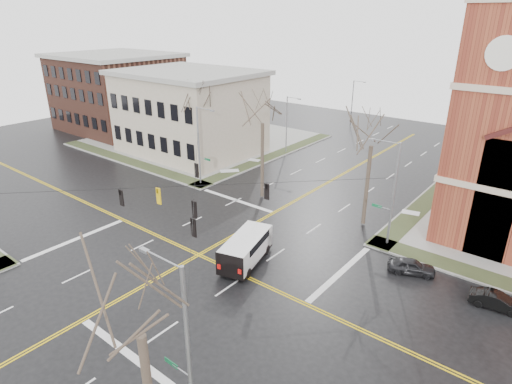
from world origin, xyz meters
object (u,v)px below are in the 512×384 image
Objects in this scene: signal_pole_ne at (392,191)px; tree_nw_near at (263,118)px; tree_se at (140,324)px; tree_nw_far at (197,105)px; cargo_van at (247,246)px; parked_car_a at (411,266)px; parked_car_b at (497,301)px; tree_ne at (372,140)px; signal_pole_se at (185,346)px; signal_pole_nw at (200,144)px; streetlight_north_b at (353,102)px; streetlight_north_a at (287,122)px.

signal_pole_ne is 15.27m from tree_nw_near.
signal_pole_ne is at bearing 92.01° from tree_se.
tree_nw_near is (-14.71, 1.41, 3.82)m from signal_pole_ne.
tree_nw_far is 37.90m from tree_se.
cargo_van reaches higher than parked_car_a.
tree_ne is (-12.62, 5.97, 7.70)m from parked_car_b.
cargo_van is 12.82m from parked_car_a.
signal_pole_ne is at bearing -35.06° from tree_ne.
signal_pole_se is 4.45m from tree_se.
tree_ne reaches higher than signal_pole_ne.
signal_pole_nw reaches higher than streetlight_north_b.
streetlight_north_a is at bearing 29.62° from parked_car_a.
signal_pole_ne is at bearing 24.76° from parked_car_a.
tree_nw_far is 1.00× the size of tree_nw_near.
streetlight_north_b is at bearing 101.69° from tree_nw_near.
streetlight_north_a is at bearing 115.69° from tree_nw_near.
parked_car_a is at bearing -10.48° from tree_nw_far.
tree_nw_far is 10.18m from tree_nw_near.
signal_pole_ne is 1.12× the size of streetlight_north_b.
signal_pole_ne is at bearing -58.95° from streetlight_north_b.
parked_car_b is at bearing 68.65° from tree_se.
signal_pole_se is at bearing -45.45° from signal_pole_nw.
signal_pole_se is 21.89m from parked_car_b.
tree_nw_near is 1.05× the size of tree_se.
streetlight_north_b is 2.32× the size of parked_car_b.
signal_pole_se is at bearing -60.91° from streetlight_north_a.
tree_nw_near reaches higher than tree_ne.
tree_nw_near is 1.06× the size of tree_ne.
parked_car_b is at bearing 3.84° from cargo_van.
streetlight_north_b is 0.66× the size of tree_nw_near.
streetlight_north_a is (0.67, 16.50, -0.48)m from signal_pole_nw.
signal_pole_ne and signal_pole_nw have the same top height.
tree_ne is at bearing 98.26° from tree_se.
tree_se is (4.05, -27.90, 0.11)m from tree_ne.
signal_pole_ne and signal_pole_se have the same top height.
cargo_van reaches higher than parked_car_b.
signal_pole_nw is 19.90m from tree_ne.
tree_se reaches higher than cargo_van.
tree_nw_near is (-18.13, 4.55, 8.17)m from parked_car_a.
signal_pole_ne is 1.12× the size of streetlight_north_a.
parked_car_a is 11.42m from tree_ne.
signal_pole_ne is at bearing 60.89° from parked_car_b.
cargo_van is 22.21m from tree_nw_far.
streetlight_north_b is at bearing 110.20° from tree_se.
signal_pole_nw reaches higher than streetlight_north_a.
parked_car_a is at bearing 76.71° from parked_car_b.
streetlight_north_a is 0.69× the size of tree_se.
signal_pole_ne is 22.64m from signal_pole_nw.
tree_ne reaches higher than streetlight_north_a.
signal_pole_se is 20.62m from parked_car_a.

